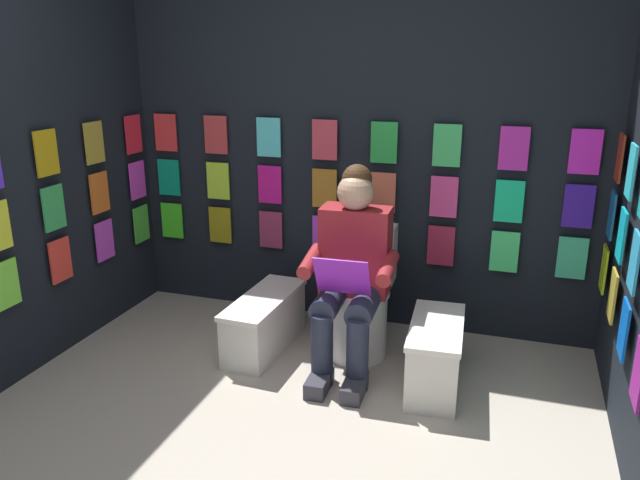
% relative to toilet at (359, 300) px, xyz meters
% --- Properties ---
extents(display_wall_back, '(3.25, 0.14, 2.43)m').
position_rel_toilet_xyz_m(display_wall_back, '(0.16, -0.49, 0.89)').
color(display_wall_back, black).
rests_on(display_wall_back, ground).
extents(display_wall_right, '(0.14, 2.07, 2.43)m').
position_rel_toilet_xyz_m(display_wall_right, '(1.78, 0.59, 0.89)').
color(display_wall_right, black).
rests_on(display_wall_right, ground).
extents(toilet, '(0.41, 0.56, 0.77)m').
position_rel_toilet_xyz_m(toilet, '(0.00, 0.00, 0.00)').
color(toilet, white).
rests_on(toilet, ground).
extents(person_reading, '(0.54, 0.70, 1.19)m').
position_rel_toilet_xyz_m(person_reading, '(-0.01, 0.23, 0.27)').
color(person_reading, maroon).
rests_on(person_reading, ground).
extents(comic_longbox_near, '(0.30, 0.77, 0.34)m').
position_rel_toilet_xyz_m(comic_longbox_near, '(0.56, 0.17, -0.15)').
color(comic_longbox_near, white).
rests_on(comic_longbox_near, ground).
extents(comic_longbox_far, '(0.32, 0.66, 0.38)m').
position_rel_toilet_xyz_m(comic_longbox_far, '(-0.52, 0.32, -0.13)').
color(comic_longbox_far, white).
rests_on(comic_longbox_far, ground).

